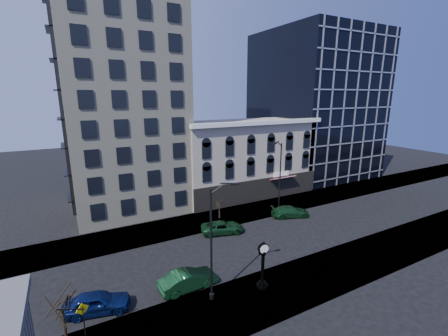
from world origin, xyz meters
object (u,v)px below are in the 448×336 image
street_clock (263,267)px  warning_sign (83,314)px  street_lamp_near (220,211)px  car_near_b (188,280)px  car_near_a (97,302)px

street_clock → warning_sign: 13.82m
street_lamp_near → warning_sign: size_ratio=3.65×
street_lamp_near → street_clock: bearing=1.2°
street_clock → car_near_b: size_ratio=0.86×
car_near_a → car_near_b: size_ratio=0.97×
street_lamp_near → car_near_b: (-1.85, 2.42, -6.77)m
car_near_b → street_clock: bearing=-121.6°
street_clock → warning_sign: (-13.77, 1.10, -0.07)m
street_lamp_near → car_near_b: 7.42m
warning_sign → street_lamp_near: bearing=-24.8°
car_near_a → car_near_b: car_near_a is taller
street_lamp_near → car_near_a: 11.67m
warning_sign → car_near_a: (1.01, 2.49, -1.16)m
street_lamp_near → car_near_a: (-9.02, 3.01, -6.77)m
street_clock → street_lamp_near: street_lamp_near is taller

